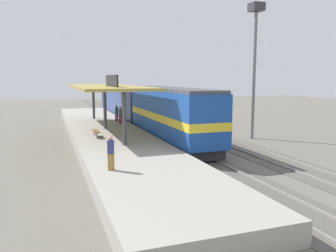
{
  "coord_description": "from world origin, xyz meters",
  "views": [
    {
      "loc": [
        -9.27,
        -30.09,
        5.36
      ],
      "look_at": [
        -1.38,
        -7.62,
        2.0
      ],
      "focal_mm": 36.39,
      "sensor_mm": 36.0,
      "label": 1
    }
  ],
  "objects_px": {
    "person_walking": "(117,112)",
    "person_boarding": "(120,114)",
    "locomotive": "(171,115)",
    "platform_bench": "(96,131)",
    "passenger_carriage_single": "(124,102)",
    "person_waiting": "(111,151)",
    "light_mast": "(255,43)"
  },
  "relations": [
    {
      "from": "platform_bench",
      "to": "locomotive",
      "type": "relative_size",
      "value": 0.12
    },
    {
      "from": "light_mast",
      "to": "person_waiting",
      "type": "bearing_deg",
      "value": -145.91
    },
    {
      "from": "light_mast",
      "to": "locomotive",
      "type": "bearing_deg",
      "value": -178.48
    },
    {
      "from": "platform_bench",
      "to": "person_walking",
      "type": "bearing_deg",
      "value": 69.82
    },
    {
      "from": "person_waiting",
      "to": "passenger_carriage_single",
      "type": "bearing_deg",
      "value": 76.62
    },
    {
      "from": "passenger_carriage_single",
      "to": "light_mast",
      "type": "xyz_separation_m",
      "value": [
        7.8,
        -17.79,
        6.08
      ]
    },
    {
      "from": "locomotive",
      "to": "person_boarding",
      "type": "distance_m",
      "value": 7.95
    },
    {
      "from": "passenger_carriage_single",
      "to": "person_waiting",
      "type": "relative_size",
      "value": 11.7
    },
    {
      "from": "platform_bench",
      "to": "person_waiting",
      "type": "bearing_deg",
      "value": -93.18
    },
    {
      "from": "locomotive",
      "to": "passenger_carriage_single",
      "type": "xyz_separation_m",
      "value": [
        0.0,
        18.0,
        -0.1
      ]
    },
    {
      "from": "person_waiting",
      "to": "person_walking",
      "type": "relative_size",
      "value": 1.0
    },
    {
      "from": "person_walking",
      "to": "person_boarding",
      "type": "bearing_deg",
      "value": -89.48
    },
    {
      "from": "locomotive",
      "to": "person_waiting",
      "type": "height_order",
      "value": "locomotive"
    },
    {
      "from": "person_walking",
      "to": "person_boarding",
      "type": "relative_size",
      "value": 1.0
    },
    {
      "from": "person_walking",
      "to": "locomotive",
      "type": "bearing_deg",
      "value": -74.35
    },
    {
      "from": "passenger_carriage_single",
      "to": "person_walking",
      "type": "height_order",
      "value": "passenger_carriage_single"
    },
    {
      "from": "locomotive",
      "to": "person_waiting",
      "type": "relative_size",
      "value": 8.44
    },
    {
      "from": "person_boarding",
      "to": "passenger_carriage_single",
      "type": "bearing_deg",
      "value": 76.02
    },
    {
      "from": "light_mast",
      "to": "person_boarding",
      "type": "bearing_deg",
      "value": 145.05
    },
    {
      "from": "light_mast",
      "to": "passenger_carriage_single",
      "type": "bearing_deg",
      "value": 113.67
    },
    {
      "from": "light_mast",
      "to": "person_waiting",
      "type": "distance_m",
      "value": 18.51
    },
    {
      "from": "platform_bench",
      "to": "passenger_carriage_single",
      "type": "relative_size",
      "value": 0.08
    },
    {
      "from": "locomotive",
      "to": "light_mast",
      "type": "distance_m",
      "value": 9.84
    },
    {
      "from": "locomotive",
      "to": "person_waiting",
      "type": "distance_m",
      "value": 11.55
    },
    {
      "from": "platform_bench",
      "to": "person_boarding",
      "type": "distance_m",
      "value": 8.01
    },
    {
      "from": "person_waiting",
      "to": "light_mast",
      "type": "bearing_deg",
      "value": 34.09
    },
    {
      "from": "person_waiting",
      "to": "person_walking",
      "type": "distance_m",
      "value": 19.3
    },
    {
      "from": "locomotive",
      "to": "person_walking",
      "type": "xyz_separation_m",
      "value": [
        -2.63,
        9.4,
        -0.56
      ]
    },
    {
      "from": "passenger_carriage_single",
      "to": "locomotive",
      "type": "bearing_deg",
      "value": -90.0
    },
    {
      "from": "locomotive",
      "to": "person_walking",
      "type": "bearing_deg",
      "value": 105.65
    },
    {
      "from": "person_boarding",
      "to": "person_walking",
      "type": "bearing_deg",
      "value": 90.52
    },
    {
      "from": "locomotive",
      "to": "passenger_carriage_single",
      "type": "bearing_deg",
      "value": 90.0
    }
  ]
}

